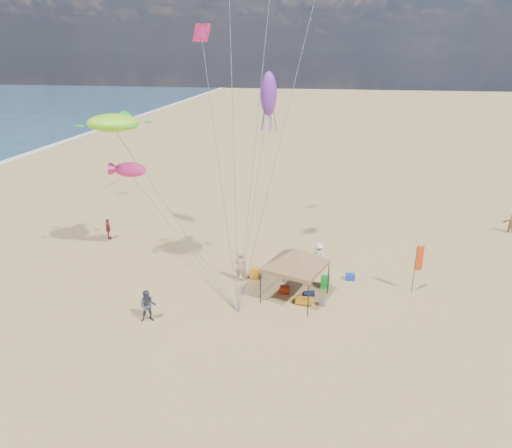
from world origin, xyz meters
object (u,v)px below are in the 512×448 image
object	(u,v)px
feather_flag	(418,261)
cooler_red	(285,290)
cooler_blue	(350,277)
person_far_a	(108,229)
beach_cart	(304,300)
person_near_b	(148,306)
person_near_c	(319,255)
person_near_a	(240,266)
canopy_tent	(296,250)
chair_green	(325,282)
chair_yellow	(254,273)
person_far_c	(512,223)

from	to	relation	value
feather_flag	cooler_red	distance (m)	7.47
cooler_blue	person_far_a	size ratio (longest dim) A/B	0.35
cooler_red	beach_cart	xyz separation A→B (m)	(1.17, -1.00, 0.01)
cooler_red	person_near_b	distance (m)	7.54
person_near_c	beach_cart	bearing A→B (deg)	108.04
feather_flag	cooler_blue	size ratio (longest dim) A/B	5.30
feather_flag	person_near_a	world-z (taller)	feather_flag
canopy_tent	chair_green	distance (m)	3.32
beach_cart	person_far_a	bearing A→B (deg)	155.09
chair_green	person_near_c	distance (m)	2.76
canopy_tent	person_near_b	size ratio (longest dim) A/B	3.09
chair_yellow	person_far_a	distance (m)	12.08
feather_flag	person_far_c	size ratio (longest dim) A/B	1.95
feather_flag	person_far_a	xyz separation A→B (m)	(-20.41, 4.41, -1.15)
feather_flag	cooler_red	world-z (taller)	feather_flag
beach_cart	person_near_b	world-z (taller)	person_near_b
feather_flag	beach_cart	bearing A→B (deg)	-159.06
cooler_blue	person_near_a	bearing A→B (deg)	-169.32
person_near_a	person_near_b	size ratio (longest dim) A/B	1.10
canopy_tent	cooler_red	distance (m)	2.77
canopy_tent	person_near_b	distance (m)	8.06
person_near_b	person_far_c	xyz separation A→B (m)	(21.85, 15.74, -0.11)
canopy_tent	feather_flag	distance (m)	6.84
canopy_tent	cooler_blue	xyz separation A→B (m)	(3.03, 2.67, -2.66)
cooler_red	person_far_a	size ratio (longest dim) A/B	0.35
cooler_red	person_far_c	distance (m)	19.45
person_near_c	chair_green	bearing A→B (deg)	124.67
beach_cart	person_near_a	bearing A→B (deg)	152.78
canopy_tent	beach_cart	world-z (taller)	canopy_tent
person_near_a	chair_yellow	bearing A→B (deg)	-169.02
person_near_c	person_far_c	bearing A→B (deg)	-124.73
chair_green	canopy_tent	bearing A→B (deg)	-136.74
person_far_c	cooler_red	bearing A→B (deg)	-114.42
canopy_tent	person_far_c	world-z (taller)	canopy_tent
canopy_tent	person_far_c	bearing A→B (deg)	39.53
feather_flag	beach_cart	xyz separation A→B (m)	(-5.98, -2.29, -1.72)
cooler_blue	person_far_c	xyz separation A→B (m)	(11.83, 9.59, 0.54)
chair_yellow	beach_cart	distance (m)	3.98
canopy_tent	person_far_a	world-z (taller)	canopy_tent
beach_cart	person_near_c	world-z (taller)	person_near_c
cooler_blue	person_near_c	world-z (taller)	person_near_c
cooler_red	cooler_blue	world-z (taller)	same
cooler_red	person_near_b	size ratio (longest dim) A/B	0.32
cooler_blue	person_near_b	size ratio (longest dim) A/B	0.32
cooler_red	chair_yellow	distance (m)	2.44
feather_flag	cooler_blue	bearing A→B (deg)	165.60
chair_green	person_near_a	bearing A→B (deg)	-179.70
person_near_a	person_far_c	size ratio (longest dim) A/B	1.28
person_far_c	person_far_a	bearing A→B (deg)	-139.76
chair_yellow	person_near_a	xyz separation A→B (m)	(-0.75, -0.46, 0.59)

